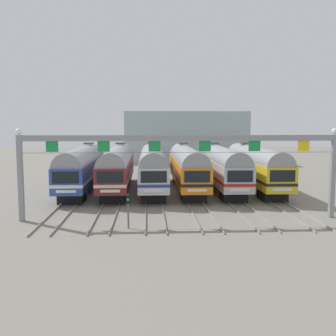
{
  "coord_description": "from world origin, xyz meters",
  "views": [
    {
      "loc": [
        -2.44,
        -43.63,
        7.35
      ],
      "look_at": [
        -0.15,
        0.99,
        2.35
      ],
      "focal_mm": 42.8,
      "sensor_mm": 36.0,
      "label": 1
    }
  ],
  "objects": [
    {
      "name": "commuter_train_maroon",
      "position": [
        -5.72,
        -0.0,
        2.69
      ],
      "size": [
        2.88,
        18.06,
        5.05
      ],
      "color": "maroon",
      "rests_on": "ground"
    },
    {
      "name": "commuter_train_yellow",
      "position": [
        9.53,
        -0.0,
        2.69
      ],
      "size": [
        2.88,
        18.06,
        5.05
      ],
      "color": "gold",
      "rests_on": "ground"
    },
    {
      "name": "commuter_train_orange",
      "position": [
        1.91,
        -0.0,
        2.69
      ],
      "size": [
        2.88,
        18.06,
        5.05
      ],
      "color": "orange",
      "rests_on": "ground"
    },
    {
      "name": "ground_plane",
      "position": [
        0.0,
        0.0,
        0.0
      ],
      "size": [
        160.0,
        160.0,
        0.0
      ],
      "primitive_type": "plane",
      "color": "gray"
    },
    {
      "name": "catenary_gantry",
      "position": [
        0.0,
        -13.5,
        5.32
      ],
      "size": [
        24.31,
        0.44,
        6.97
      ],
      "color": "gray",
      "rests_on": "ground"
    },
    {
      "name": "track_bed",
      "position": [
        0.0,
        17.0,
        0.07
      ],
      "size": [
        20.57,
        70.0,
        0.15
      ],
      "color": "gray",
      "rests_on": "ground"
    },
    {
      "name": "commuter_train_stainless",
      "position": [
        5.72,
        -0.0,
        2.69
      ],
      "size": [
        2.88,
        18.06,
        5.05
      ],
      "color": "#B2B5BA",
      "rests_on": "ground"
    },
    {
      "name": "yard_signal_mast",
      "position": [
        -3.81,
        -16.06,
        1.71
      ],
      "size": [
        0.28,
        0.35,
        2.43
      ],
      "color": "#59595E",
      "rests_on": "ground"
    },
    {
      "name": "commuter_train_silver",
      "position": [
        -1.91,
        -0.0,
        2.69
      ],
      "size": [
        2.88,
        18.06,
        5.05
      ],
      "color": "silver",
      "rests_on": "ground"
    },
    {
      "name": "maintenance_building",
      "position": [
        4.74,
        32.42,
        4.74
      ],
      "size": [
        22.57,
        10.0,
        9.48
      ],
      "primitive_type": "cube",
      "color": "#9EB2B7",
      "rests_on": "ground"
    },
    {
      "name": "commuter_train_blue",
      "position": [
        -9.53,
        -0.0,
        2.69
      ],
      "size": [
        2.88,
        18.06,
        5.05
      ],
      "color": "#284C9E",
      "rests_on": "ground"
    }
  ]
}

